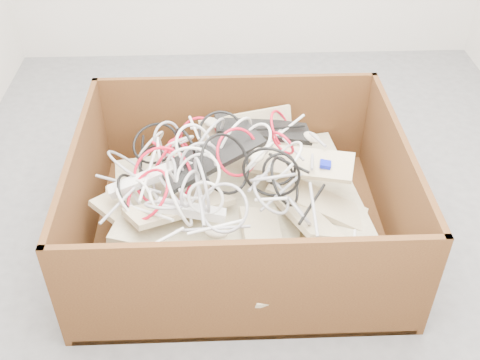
{
  "coord_description": "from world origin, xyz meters",
  "views": [
    {
      "loc": [
        -0.19,
        -2.08,
        1.78
      ],
      "look_at": [
        -0.12,
        -0.24,
        0.3
      ],
      "focal_mm": 43.0,
      "sensor_mm": 36.0,
      "label": 1
    }
  ],
  "objects_px": {
    "power_strip_left": "(142,180)",
    "cardboard_box": "(236,215)",
    "vga_plug": "(325,164)",
    "power_strip_right": "(192,210)"
  },
  "relations": [
    {
      "from": "cardboard_box",
      "to": "power_strip_left",
      "type": "xyz_separation_m",
      "value": [
        -0.37,
        -0.04,
        0.24
      ]
    },
    {
      "from": "power_strip_right",
      "to": "vga_plug",
      "type": "relative_size",
      "value": 5.8
    },
    {
      "from": "power_strip_right",
      "to": "power_strip_left",
      "type": "bearing_deg",
      "value": 149.04
    },
    {
      "from": "power_strip_left",
      "to": "cardboard_box",
      "type": "bearing_deg",
      "value": -6.52
    },
    {
      "from": "power_strip_left",
      "to": "vga_plug",
      "type": "relative_size",
      "value": 6.11
    },
    {
      "from": "power_strip_left",
      "to": "power_strip_right",
      "type": "bearing_deg",
      "value": -49.63
    },
    {
      "from": "cardboard_box",
      "to": "power_strip_right",
      "type": "bearing_deg",
      "value": -132.49
    },
    {
      "from": "power_strip_right",
      "to": "vga_plug",
      "type": "height_order",
      "value": "power_strip_right"
    },
    {
      "from": "power_strip_right",
      "to": "vga_plug",
      "type": "xyz_separation_m",
      "value": [
        0.54,
        0.23,
        0.03
      ]
    },
    {
      "from": "cardboard_box",
      "to": "vga_plug",
      "type": "bearing_deg",
      "value": 6.61
    }
  ]
}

